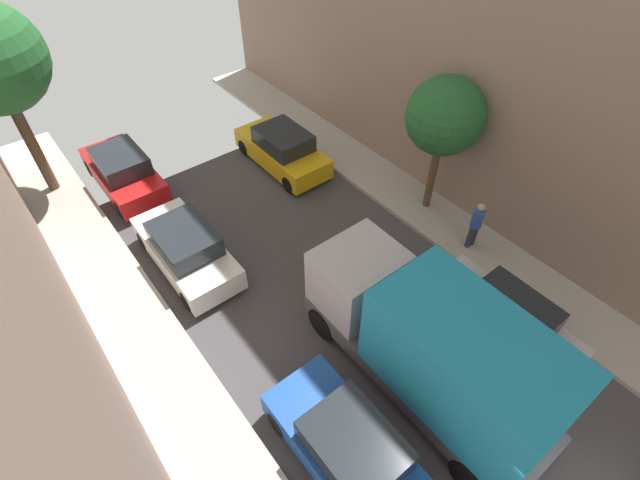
{
  "coord_description": "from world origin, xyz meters",
  "views": [
    {
      "loc": [
        -5.55,
        1.12,
        10.95
      ],
      "look_at": [
        0.9,
        9.27,
        0.5
      ],
      "focal_mm": 25.93,
      "sensor_mm": 36.0,
      "label": 1
    }
  ],
  "objects_px": {
    "parked_car_left_3": "(186,249)",
    "parked_car_right_4": "(282,149)",
    "street_tree_1": "(445,117)",
    "pedestrian": "(476,224)",
    "parked_car_left_2": "(350,450)",
    "parked_car_left_4": "(123,171)",
    "parked_car_right_3": "(502,320)",
    "delivery_truck": "(434,347)"
  },
  "relations": [
    {
      "from": "parked_car_left_3",
      "to": "pedestrian",
      "type": "distance_m",
      "value": 9.03
    },
    {
      "from": "pedestrian",
      "to": "parked_car_left_2",
      "type": "bearing_deg",
      "value": -160.54
    },
    {
      "from": "parked_car_right_3",
      "to": "pedestrian",
      "type": "relative_size",
      "value": 2.44
    },
    {
      "from": "delivery_truck",
      "to": "parked_car_left_3",
      "type": "bearing_deg",
      "value": 110.09
    },
    {
      "from": "delivery_truck",
      "to": "street_tree_1",
      "type": "xyz_separation_m",
      "value": [
        5.19,
        4.63,
        1.87
      ]
    },
    {
      "from": "parked_car_left_2",
      "to": "parked_car_right_4",
      "type": "height_order",
      "value": "same"
    },
    {
      "from": "parked_car_left_2",
      "to": "parked_car_left_3",
      "type": "xyz_separation_m",
      "value": [
        0.0,
        7.65,
        0.0
      ]
    },
    {
      "from": "parked_car_left_2",
      "to": "street_tree_1",
      "type": "bearing_deg",
      "value": 31.79
    },
    {
      "from": "parked_car_left_2",
      "to": "street_tree_1",
      "type": "height_order",
      "value": "street_tree_1"
    },
    {
      "from": "pedestrian",
      "to": "parked_car_left_3",
      "type": "bearing_deg",
      "value": 146.38
    },
    {
      "from": "parked_car_right_3",
      "to": "parked_car_right_4",
      "type": "height_order",
      "value": "same"
    },
    {
      "from": "parked_car_right_3",
      "to": "street_tree_1",
      "type": "relative_size",
      "value": 0.88
    },
    {
      "from": "parked_car_left_2",
      "to": "parked_car_left_4",
      "type": "height_order",
      "value": "same"
    },
    {
      "from": "parked_car_left_3",
      "to": "pedestrian",
      "type": "bearing_deg",
      "value": -33.62
    },
    {
      "from": "parked_car_right_4",
      "to": "pedestrian",
      "type": "relative_size",
      "value": 2.44
    },
    {
      "from": "parked_car_left_2",
      "to": "delivery_truck",
      "type": "distance_m",
      "value": 2.92
    },
    {
      "from": "parked_car_left_4",
      "to": "delivery_truck",
      "type": "height_order",
      "value": "delivery_truck"
    },
    {
      "from": "parked_car_left_2",
      "to": "parked_car_left_3",
      "type": "distance_m",
      "value": 7.65
    },
    {
      "from": "parked_car_right_4",
      "to": "pedestrian",
      "type": "bearing_deg",
      "value": -74.38
    },
    {
      "from": "parked_car_left_4",
      "to": "delivery_truck",
      "type": "distance_m",
      "value": 12.74
    },
    {
      "from": "pedestrian",
      "to": "street_tree_1",
      "type": "distance_m",
      "value": 3.44
    },
    {
      "from": "parked_car_right_4",
      "to": "delivery_truck",
      "type": "bearing_deg",
      "value": -105.2
    },
    {
      "from": "delivery_truck",
      "to": "pedestrian",
      "type": "bearing_deg",
      "value": 26.41
    },
    {
      "from": "parked_car_left_2",
      "to": "street_tree_1",
      "type": "relative_size",
      "value": 0.88
    },
    {
      "from": "parked_car_left_2",
      "to": "street_tree_1",
      "type": "distance_m",
      "value": 9.74
    },
    {
      "from": "pedestrian",
      "to": "delivery_truck",
      "type": "bearing_deg",
      "value": -153.59
    },
    {
      "from": "parked_car_left_3",
      "to": "street_tree_1",
      "type": "xyz_separation_m",
      "value": [
        7.89,
        -2.75,
        2.94
      ]
    },
    {
      "from": "parked_car_right_4",
      "to": "delivery_truck",
      "type": "distance_m",
      "value": 10.35
    },
    {
      "from": "parked_car_left_3",
      "to": "parked_car_right_4",
      "type": "distance_m",
      "value": 5.97
    },
    {
      "from": "parked_car_right_4",
      "to": "parked_car_left_2",
      "type": "bearing_deg",
      "value": -117.9
    },
    {
      "from": "parked_car_left_4",
      "to": "parked_car_right_3",
      "type": "bearing_deg",
      "value": -66.9
    },
    {
      "from": "parked_car_left_4",
      "to": "parked_car_right_4",
      "type": "bearing_deg",
      "value": -24.59
    },
    {
      "from": "street_tree_1",
      "to": "pedestrian",
      "type": "bearing_deg",
      "value": -99.74
    },
    {
      "from": "parked_car_left_3",
      "to": "street_tree_1",
      "type": "bearing_deg",
      "value": -19.23
    },
    {
      "from": "parked_car_left_3",
      "to": "parked_car_right_4",
      "type": "relative_size",
      "value": 1.0
    },
    {
      "from": "parked_car_right_4",
      "to": "delivery_truck",
      "type": "height_order",
      "value": "delivery_truck"
    },
    {
      "from": "street_tree_1",
      "to": "parked_car_left_2",
      "type": "bearing_deg",
      "value": -148.21
    },
    {
      "from": "parked_car_left_2",
      "to": "parked_car_left_4",
      "type": "distance_m",
      "value": 12.67
    },
    {
      "from": "parked_car_right_3",
      "to": "delivery_truck",
      "type": "relative_size",
      "value": 0.64
    },
    {
      "from": "parked_car_right_4",
      "to": "street_tree_1",
      "type": "relative_size",
      "value": 0.88
    },
    {
      "from": "parked_car_left_2",
      "to": "parked_car_left_4",
      "type": "relative_size",
      "value": 1.0
    },
    {
      "from": "parked_car_left_3",
      "to": "street_tree_1",
      "type": "distance_m",
      "value": 8.86
    }
  ]
}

